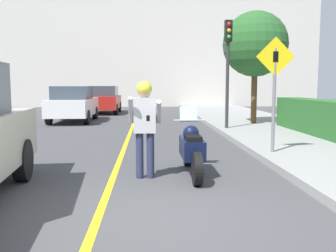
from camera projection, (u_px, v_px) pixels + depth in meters
ground_plane at (144, 215)px, 4.98m from camera, size 80.00×80.00×0.00m
road_center_line at (126, 144)px, 10.90m from camera, size 0.12×36.00×0.01m
building_backdrop at (147, 53)px, 30.32m from camera, size 28.00×1.20×8.72m
motorcycle at (192, 149)px, 7.22m from camera, size 0.62×2.21×1.28m
person_biker at (145, 119)px, 6.86m from camera, size 0.59×0.49×1.80m
crossing_sign at (275, 83)px, 8.66m from camera, size 0.91×0.08×2.67m
traffic_light at (228, 54)px, 13.52m from camera, size 0.26×0.30×3.89m
hedge_row at (322, 117)px, 11.93m from camera, size 0.90×5.83×1.10m
street_tree at (255, 44)px, 15.21m from camera, size 2.64×2.64×4.56m
parked_car_white at (73, 104)px, 17.65m from camera, size 1.88×4.20×1.68m
parked_car_red at (104, 99)px, 23.00m from camera, size 1.88×4.20×1.68m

